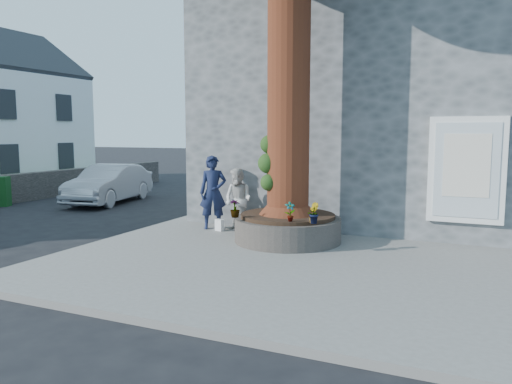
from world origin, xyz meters
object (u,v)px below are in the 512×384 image
at_px(planter, 288,228).
at_px(a_board_sign, 1,192).
at_px(woman, 238,200).
at_px(man, 213,192).
at_px(car_silver, 109,184).

relative_size(planter, a_board_sign, 2.30).
bearing_deg(woman, man, -167.78).
height_order(man, car_silver, man).
bearing_deg(planter, woman, 158.01).
bearing_deg(car_silver, a_board_sign, -153.49).
height_order(planter, woman, woman).
bearing_deg(planter, car_silver, 154.76).
bearing_deg(planter, man, 164.54).
xyz_separation_m(car_silver, a_board_sign, (-2.78, -2.16, -0.17)).
bearing_deg(woman, a_board_sign, -174.27).
distance_m(woman, a_board_sign, 9.48).
bearing_deg(man, woman, -28.90).
xyz_separation_m(planter, car_silver, (-8.12, 3.83, 0.26)).
relative_size(man, car_silver, 0.44).
bearing_deg(a_board_sign, man, -30.24).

